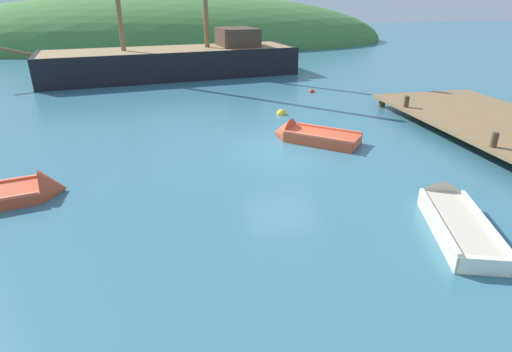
{
  "coord_description": "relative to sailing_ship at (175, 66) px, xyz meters",
  "views": [
    {
      "loc": [
        -3.59,
        -12.57,
        4.73
      ],
      "look_at": [
        -1.45,
        -2.53,
        0.25
      ],
      "focal_mm": 29.31,
      "sensor_mm": 36.0,
      "label": 1
    }
  ],
  "objects": [
    {
      "name": "ground_plane",
      "position": [
        3.01,
        -14.36,
        -0.61
      ],
      "size": [
        120.0,
        120.0,
        0.0
      ],
      "primitive_type": "plane",
      "color": "teal"
    },
    {
      "name": "buoy_red",
      "position": [
        6.83,
        -6.19,
        -0.61
      ],
      "size": [
        0.32,
        0.32,
        0.32
      ],
      "primitive_type": "sphere",
      "color": "red",
      "rests_on": "ground"
    },
    {
      "name": "rowboat_outer_left",
      "position": [
        5.4,
        -19.84,
        -0.48
      ],
      "size": [
        2.08,
        3.68,
        0.98
      ],
      "rotation": [
        0.0,
        0.0,
        1.25
      ],
      "color": "beige",
      "rests_on": "ground"
    },
    {
      "name": "shore_hill",
      "position": [
        -0.69,
        18.54,
        -0.61
      ],
      "size": [
        47.18,
        18.75,
        9.8
      ],
      "primitive_type": "ellipsoid",
      "color": "#477F3D",
      "rests_on": "ground"
    },
    {
      "name": "sailing_ship",
      "position": [
        0.0,
        0.0,
        0.0
      ],
      "size": [
        18.07,
        6.31,
        13.46
      ],
      "rotation": [
        0.0,
        0.0,
        3.29
      ],
      "color": "black",
      "rests_on": "ground"
    },
    {
      "name": "rowboat_far",
      "position": [
        -4.53,
        -16.48,
        -0.53
      ],
      "size": [
        3.12,
        1.84,
        1.17
      ],
      "rotation": [
        0.0,
        0.0,
        0.23
      ],
      "color": "#C64C2D",
      "rests_on": "ground"
    },
    {
      "name": "dock",
      "position": [
        11.07,
        -14.36,
        -0.19
      ],
      "size": [
        4.95,
        9.87,
        1.56
      ],
      "color": "olive",
      "rests_on": "ground"
    },
    {
      "name": "buoy_yellow",
      "position": [
        4.13,
        -10.08,
        -0.61
      ],
      "size": [
        0.44,
        0.44,
        0.44
      ],
      "primitive_type": "sphere",
      "color": "yellow",
      "rests_on": "ground"
    },
    {
      "name": "rowboat_center",
      "position": [
        4.13,
        -13.65,
        -0.49
      ],
      "size": [
        3.08,
        2.88,
        1.13
      ],
      "rotation": [
        0.0,
        0.0,
        2.43
      ],
      "color": "#C64C2D",
      "rests_on": "ground"
    }
  ]
}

